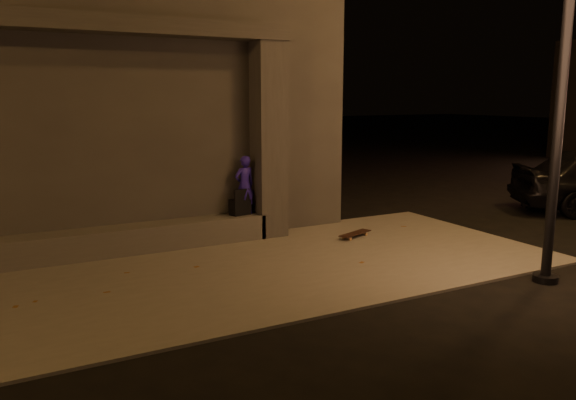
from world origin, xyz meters
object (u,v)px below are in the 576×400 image
column (269,141)px  skateboarder (245,185)px  backpack (240,206)px  skateboard (355,234)px

column → skateboarder: bearing=180.0°
skateboarder → backpack: skateboarder is taller
skateboarder → backpack: bearing=-7.0°
column → backpack: 1.32m
skateboarder → column: bearing=173.0°
backpack → skateboard: (1.94, -0.95, -0.55)m
column → skateboard: (1.34, -0.95, -1.73)m
skateboarder → backpack: size_ratio=2.21×
backpack → skateboarder: bearing=-10.8°
skateboarder → skateboard: skateboarder is taller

